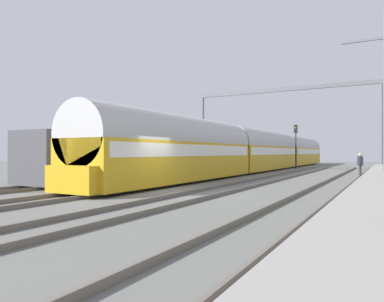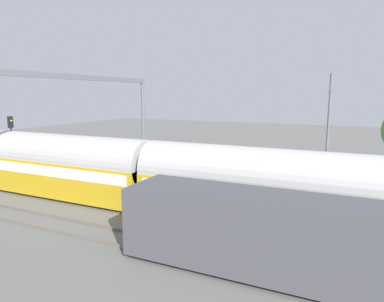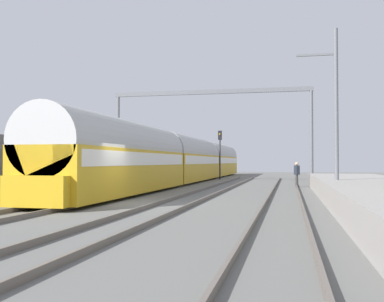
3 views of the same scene
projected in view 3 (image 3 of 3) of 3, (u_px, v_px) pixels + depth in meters
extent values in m
plane|color=slate|center=(130.00, 203.00, 18.98)|extent=(120.00, 120.00, 0.00)
cube|color=#645A52|center=(10.00, 199.00, 20.16)|extent=(0.08, 60.00, 0.16)
cube|color=#645A52|center=(68.00, 200.00, 19.58)|extent=(0.08, 60.00, 0.16)
cube|color=#645A52|center=(99.00, 201.00, 19.28)|extent=(0.08, 60.00, 0.16)
cube|color=#645A52|center=(161.00, 202.00, 18.70)|extent=(0.08, 60.00, 0.16)
cube|color=#645A52|center=(195.00, 203.00, 18.39)|extent=(0.08, 60.00, 0.16)
cube|color=#645A52|center=(264.00, 204.00, 17.81)|extent=(0.08, 60.00, 0.16)
cube|color=#645A52|center=(302.00, 205.00, 17.51)|extent=(0.08, 60.00, 0.16)
cube|color=gray|center=(377.00, 193.00, 18.83)|extent=(4.40, 28.00, 0.90)
cube|color=gold|center=(121.00, 171.00, 23.85)|extent=(2.90, 16.00, 2.20)
cube|color=silver|center=(121.00, 159.00, 23.87)|extent=(2.93, 15.36, 0.64)
cylinder|color=#B1B1B1|center=(121.00, 146.00, 23.88)|extent=(2.84, 16.00, 2.84)
cube|color=gold|center=(189.00, 167.00, 39.83)|extent=(2.90, 16.00, 2.20)
cube|color=silver|center=(189.00, 160.00, 39.85)|extent=(2.93, 15.36, 0.64)
cylinder|color=#B1B1B1|center=(189.00, 152.00, 39.86)|extent=(2.84, 16.00, 2.84)
cube|color=gold|center=(218.00, 166.00, 55.81)|extent=(2.90, 16.00, 2.20)
cube|color=silver|center=(218.00, 161.00, 55.83)|extent=(2.93, 15.36, 0.64)
cylinder|color=#B1B1B1|center=(218.00, 155.00, 55.85)|extent=(2.84, 16.00, 2.84)
cube|color=gold|center=(35.00, 191.00, 15.78)|extent=(2.40, 0.50, 1.10)
cube|color=#47474C|center=(42.00, 166.00, 24.14)|extent=(2.80, 13.00, 2.70)
cube|color=black|center=(42.00, 191.00, 24.11)|extent=(2.52, 11.96, 0.10)
cylinder|color=#2F2F2F|center=(297.00, 181.00, 31.41)|extent=(0.25, 0.25, 0.85)
cube|color=#232833|center=(297.00, 170.00, 31.43)|extent=(0.41, 0.47, 0.64)
sphere|color=tan|center=(297.00, 164.00, 31.44)|extent=(0.24, 0.24, 0.24)
cylinder|color=#2D2D33|center=(220.00, 160.00, 44.95)|extent=(0.14, 0.14, 3.92)
cube|color=black|center=(220.00, 135.00, 45.01)|extent=(0.36, 0.20, 0.90)
sphere|color=yellow|center=(220.00, 134.00, 44.89)|extent=(0.16, 0.16, 0.16)
cylinder|color=slate|center=(118.00, 139.00, 40.22)|extent=(0.28, 0.28, 7.50)
cylinder|color=slate|center=(311.00, 137.00, 36.73)|extent=(0.28, 0.28, 7.50)
cube|color=slate|center=(210.00, 92.00, 38.57)|extent=(16.99, 0.24, 0.36)
cylinder|color=slate|center=(336.00, 113.00, 21.20)|extent=(0.20, 0.20, 8.00)
cube|color=slate|center=(316.00, 55.00, 21.45)|extent=(1.80, 0.10, 0.10)
cylinder|color=#4C3826|center=(55.00, 169.00, 38.22)|extent=(0.36, 0.36, 2.20)
sphere|color=#498E30|center=(55.00, 138.00, 38.28)|extent=(4.03, 4.03, 4.03)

